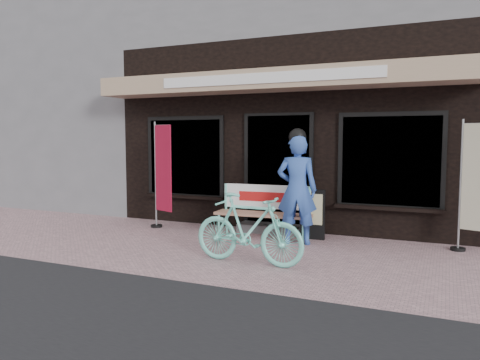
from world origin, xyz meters
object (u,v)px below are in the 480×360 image
at_px(menu_stand, 312,214).
at_px(bicycle, 248,229).
at_px(nobori_red, 162,174).
at_px(nobori_cream, 475,184).
at_px(bench, 265,207).
at_px(person, 297,187).

bearing_deg(menu_stand, bicycle, -102.93).
height_order(bicycle, nobori_red, nobori_red).
height_order(nobori_cream, menu_stand, nobori_cream).
bearing_deg(nobori_red, bench, 21.93).
height_order(person, bicycle, person).
distance_m(bicycle, nobori_red, 3.05).
relative_size(bench, person, 0.90).
xyz_separation_m(bicycle, nobori_cream, (2.86, 1.96, 0.55)).
relative_size(bench, menu_stand, 1.99).
xyz_separation_m(bench, bicycle, (0.42, -1.72, -0.05)).
distance_m(person, nobori_red, 2.74).
relative_size(bicycle, nobori_cream, 0.80).
bearing_deg(nobori_red, menu_stand, 25.33).
bearing_deg(menu_stand, person, -110.40).
bearing_deg(bench, person, -23.51).
height_order(person, nobori_red, nobori_red).
xyz_separation_m(bicycle, nobori_red, (-2.49, 1.67, 0.57)).
bearing_deg(nobori_cream, bench, -156.82).
bearing_deg(menu_stand, bench, -168.17).
relative_size(bench, bicycle, 1.05).
relative_size(nobori_red, menu_stand, 2.38).
bearing_deg(bench, nobori_cream, 0.61).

